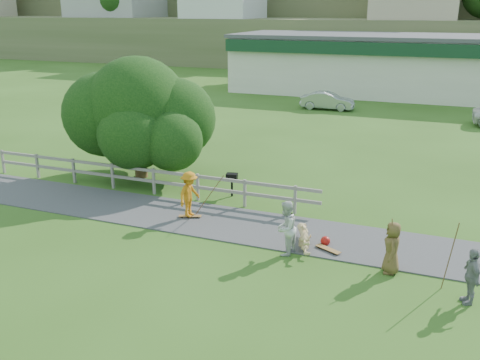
{
  "coord_description": "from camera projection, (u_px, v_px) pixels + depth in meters",
  "views": [
    {
      "loc": [
        6.98,
        -14.71,
        7.33
      ],
      "look_at": [
        0.32,
        2.0,
        1.51
      ],
      "focal_mm": 40.0,
      "sensor_mm": 36.0,
      "label": 1
    }
  ],
  "objects": [
    {
      "name": "longboard_fallen",
      "position": [
        328.0,
        250.0,
        16.81
      ],
      "size": [
        0.89,
        0.59,
        0.1
      ],
      "primitive_type": null,
      "rotation": [
        0.0,
        0.0,
        -0.46
      ],
      "color": "brown",
      "rests_on": "ground"
    },
    {
      "name": "spectator_c",
      "position": [
        392.0,
        248.0,
        15.29
      ],
      "size": [
        0.63,
        0.84,
        1.55
      ],
      "primitive_type": "imported",
      "rotation": [
        0.0,
        0.0,
        4.91
      ],
      "color": "brown",
      "rests_on": "ground"
    },
    {
      "name": "pole_spec_left",
      "position": [
        392.0,
        247.0,
        15.15
      ],
      "size": [
        0.03,
        0.03,
        1.72
      ],
      "primitive_type": "cylinder",
      "color": "brown",
      "rests_on": "ground"
    },
    {
      "name": "skater_rider",
      "position": [
        189.0,
        197.0,
        19.24
      ],
      "size": [
        0.77,
        1.16,
        1.67
      ],
      "primitive_type": "imported",
      "rotation": [
        0.0,
        0.0,
        1.43
      ],
      "color": "#B96D11",
      "rests_on": "ground"
    },
    {
      "name": "path",
      "position": [
        226.0,
        223.0,
        19.03
      ],
      "size": [
        34.0,
        3.0,
        0.04
      ],
      "primitive_type": "cube",
      "color": "#3D3C3F",
      "rests_on": "ground"
    },
    {
      "name": "pole_spec_right",
      "position": [
        450.0,
        256.0,
        14.27
      ],
      "size": [
        0.03,
        0.03,
        2.0
      ],
      "primitive_type": "cylinder",
      "color": "brown",
      "rests_on": "ground"
    },
    {
      "name": "bbq",
      "position": [
        232.0,
        185.0,
        21.64
      ],
      "size": [
        0.5,
        0.42,
        0.97
      ],
      "primitive_type": null,
      "rotation": [
        0.0,
        0.0,
        0.2
      ],
      "color": "black",
      "rests_on": "ground"
    },
    {
      "name": "pole_rider",
      "position": [
        209.0,
        191.0,
        19.33
      ],
      "size": [
        0.03,
        0.03,
        2.03
      ],
      "primitive_type": "cylinder",
      "color": "brown",
      "rests_on": "ground"
    },
    {
      "name": "tree",
      "position": [
        139.0,
        129.0,
        23.6
      ],
      "size": [
        7.15,
        7.15,
        4.45
      ],
      "primitive_type": null,
      "color": "black",
      "rests_on": "ground"
    },
    {
      "name": "ground",
      "position": [
        209.0,
        239.0,
        17.71
      ],
      "size": [
        260.0,
        260.0,
        0.0
      ],
      "primitive_type": "plane",
      "color": "#2F5217",
      "rests_on": "ground"
    },
    {
      "name": "spectator_b",
      "position": [
        471.0,
        276.0,
        13.7
      ],
      "size": [
        0.63,
        0.97,
        1.53
      ],
      "primitive_type": "imported",
      "rotation": [
        0.0,
        0.0,
        5.03
      ],
      "color": "gray",
      "rests_on": "ground"
    },
    {
      "name": "longboard_rider",
      "position": [
        190.0,
        217.0,
        19.48
      ],
      "size": [
        0.84,
        0.48,
        0.09
      ],
      "primitive_type": null,
      "rotation": [
        0.0,
        0.0,
        0.37
      ],
      "color": "brown",
      "rests_on": "ground"
    },
    {
      "name": "skater_fallen",
      "position": [
        305.0,
        237.0,
        17.09
      ],
      "size": [
        1.86,
        0.99,
        0.66
      ],
      "primitive_type": "imported",
      "rotation": [
        0.0,
        0.0,
        0.32
      ],
      "color": "#D9B478",
      "rests_on": "ground"
    },
    {
      "name": "spectator_a",
      "position": [
        286.0,
        228.0,
        16.41
      ],
      "size": [
        0.79,
        0.95,
        1.74
      ],
      "primitive_type": "imported",
      "rotation": [
        0.0,
        0.0,
        4.54
      ],
      "color": "beige",
      "rests_on": "ground"
    },
    {
      "name": "strip_mall",
      "position": [
        419.0,
        65.0,
        46.4
      ],
      "size": [
        32.5,
        10.75,
        5.1
      ],
      "color": "beige",
      "rests_on": "ground"
    },
    {
      "name": "helmet",
      "position": [
        325.0,
        241.0,
        17.24
      ],
      "size": [
        0.31,
        0.31,
        0.31
      ],
      "primitive_type": "sphere",
      "color": "#A4150F",
      "rests_on": "ground"
    },
    {
      "name": "fence",
      "position": [
        141.0,
        176.0,
        22.03
      ],
      "size": [
        15.05,
        0.1,
        1.1
      ],
      "color": "#646058",
      "rests_on": "ground"
    },
    {
      "name": "car_silver",
      "position": [
        327.0,
        101.0,
        40.17
      ],
      "size": [
        4.03,
        1.55,
        1.31
      ],
      "primitive_type": "imported",
      "rotation": [
        0.0,
        0.0,
        1.61
      ],
      "color": "#999DA0",
      "rests_on": "ground"
    }
  ]
}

